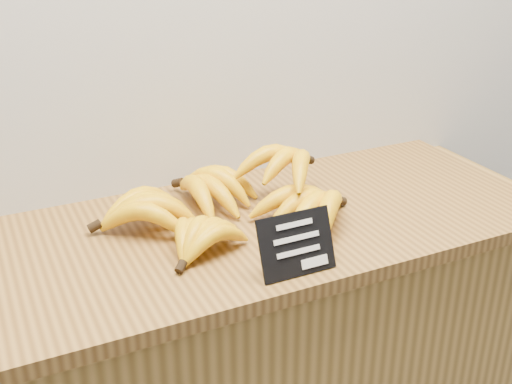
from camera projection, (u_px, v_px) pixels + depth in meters
name	position (u px, v px, depth m)	size (l,w,h in m)	color
counter_top	(246.00, 229.00, 1.33)	(1.30, 0.54, 0.03)	brown
chalkboard_sign	(297.00, 244.00, 1.13)	(0.14, 0.01, 0.11)	black
banana_pile	(240.00, 200.00, 1.32)	(0.52, 0.39, 0.12)	#E7B009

